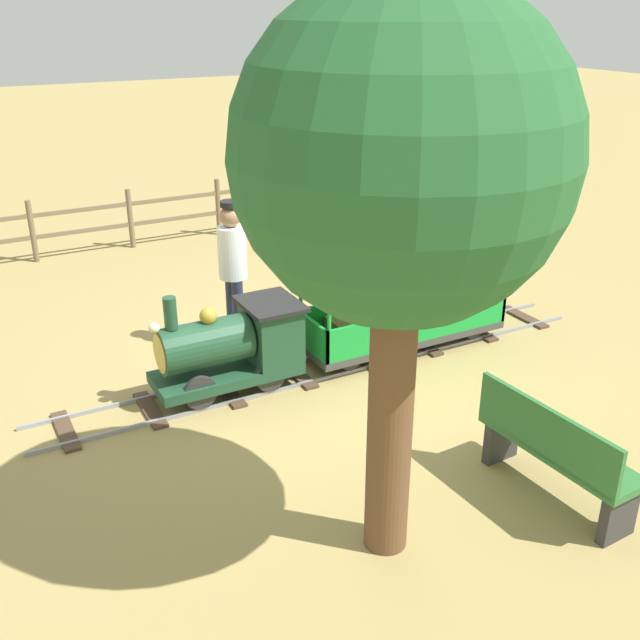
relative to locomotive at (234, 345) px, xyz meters
The scene contains 8 objects.
ground_plane 1.11m from the locomotive, 90.00° to the right, with size 60.00×60.00×0.00m, color #A38C51.
track 1.14m from the locomotive, 90.00° to the right, with size 0.70×6.05×0.04m.
locomotive is the anchor object (origin of this frame).
passenger_car 1.94m from the locomotive, 90.00° to the right, with size 0.76×2.35×0.97m.
conductor_person 1.10m from the locomotive, 22.94° to the right, with size 0.30×0.30×1.62m.
park_bench 3.05m from the locomotive, 151.64° to the right, with size 1.32×0.47×0.82m.
oak_tree_near 3.33m from the locomotive, behind, with size 1.96×1.96×3.68m.
fence_section 5.04m from the locomotive, 11.93° to the right, with size 0.08×7.13×0.90m.
Camera 1 is at (-5.89, 3.25, 3.48)m, focal length 41.21 mm.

